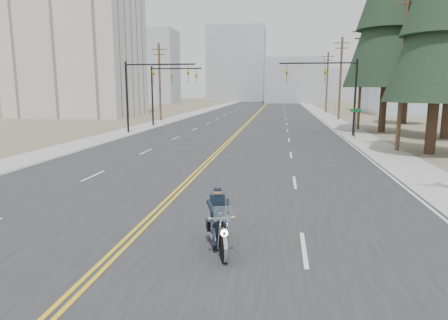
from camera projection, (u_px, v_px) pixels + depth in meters
name	position (u px, v px, depth m)	size (l,w,h in m)	color
ground_plane	(51.00, 317.00, 7.67)	(400.00, 400.00, 0.00)	#776D56
road	(258.00, 112.00, 75.90)	(20.00, 200.00, 0.01)	#303033
sidewalk_left	(199.00, 112.00, 77.50)	(3.00, 200.00, 0.01)	#A5A5A0
sidewalk_right	(320.00, 113.00, 74.30)	(3.00, 200.00, 0.01)	#A5A5A0
traffic_mast_left	(146.00, 83.00, 39.25)	(7.10, 0.26, 7.00)	black
traffic_mast_right	(333.00, 82.00, 36.75)	(7.10, 0.26, 7.00)	black
traffic_mast_far	(166.00, 84.00, 47.10)	(6.10, 0.26, 7.00)	black
street_sign	(356.00, 118.00, 35.09)	(0.90, 0.06, 2.62)	black
utility_pole_b	(403.00, 65.00, 27.30)	(2.20, 0.30, 11.50)	brown
utility_pole_c	(361.00, 76.00, 41.97)	(2.20, 0.30, 11.00)	brown
utility_pole_d	(340.00, 77.00, 56.54)	(2.20, 0.30, 11.50)	brown
utility_pole_e	(327.00, 81.00, 73.16)	(2.20, 0.30, 11.00)	brown
utility_pole_left	(160.00, 81.00, 55.24)	(2.20, 0.30, 10.50)	brown
apartment_block	(76.00, 20.00, 62.55)	(18.00, 14.00, 30.00)	silver
glass_building	(443.00, 56.00, 69.69)	(24.00, 16.00, 20.00)	#9EB5CC
haze_bldg_a	(154.00, 67.00, 122.70)	(14.00, 12.00, 22.00)	#B7BCC6
haze_bldg_b	(294.00, 81.00, 127.16)	(18.00, 14.00, 14.00)	#ADB2B7
haze_bldg_c	(416.00, 72.00, 107.74)	(16.00, 12.00, 18.00)	#B7BCC6
haze_bldg_d	(237.00, 65.00, 143.52)	(20.00, 15.00, 26.00)	#ADB2B7
haze_bldg_e	(338.00, 85.00, 149.34)	(14.00, 14.00, 12.00)	#B7BCC6
haze_bldg_f	(126.00, 79.00, 139.94)	(12.00, 12.00, 16.00)	#ADB2B7
motorcyclist	(219.00, 220.00, 10.75)	(0.93, 2.16, 1.69)	black
conifer_far	(409.00, 47.00, 49.16)	(6.15, 6.15, 16.48)	#382619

